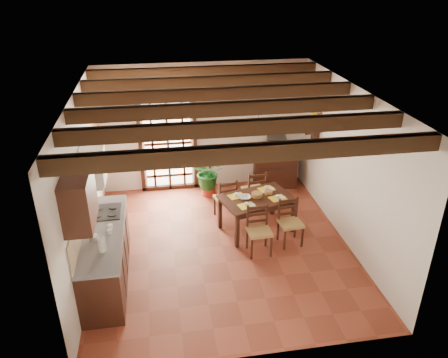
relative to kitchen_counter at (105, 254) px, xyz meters
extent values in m
plane|color=brown|center=(1.96, 0.60, -0.47)|extent=(5.00, 5.00, 0.00)
cube|color=silver|center=(1.96, 3.10, 0.93)|extent=(4.50, 0.02, 2.80)
cube|color=silver|center=(1.96, -1.90, 0.93)|extent=(4.50, 0.02, 2.80)
cube|color=silver|center=(-0.29, 0.60, 0.93)|extent=(0.02, 5.00, 2.80)
cube|color=silver|center=(4.21, 0.60, 0.93)|extent=(0.02, 5.00, 2.80)
cube|color=white|center=(1.96, 0.60, 2.33)|extent=(4.50, 5.00, 0.02)
cube|color=black|center=(1.96, -1.50, 2.22)|extent=(4.50, 0.14, 0.20)
cube|color=black|center=(1.96, -0.66, 2.22)|extent=(4.50, 0.14, 0.20)
cube|color=black|center=(1.96, 0.18, 2.22)|extent=(4.50, 0.14, 0.20)
cube|color=black|center=(1.96, 1.02, 2.22)|extent=(4.50, 0.14, 0.20)
cube|color=black|center=(1.96, 1.86, 2.22)|extent=(4.50, 0.14, 0.20)
cube|color=black|center=(1.96, 2.70, 2.22)|extent=(4.50, 0.14, 0.20)
cube|color=white|center=(1.16, 3.09, 0.63)|extent=(1.01, 0.02, 2.11)
cube|color=black|center=(1.16, 3.04, 1.77)|extent=(1.26, 0.10, 0.08)
cube|color=black|center=(0.57, 3.04, 0.63)|extent=(0.08, 0.10, 2.28)
cube|color=black|center=(1.75, 3.04, 0.63)|extent=(0.08, 0.10, 2.28)
cube|color=black|center=(1.16, 3.02, 0.63)|extent=(1.01, 0.03, 2.02)
cube|color=black|center=(0.01, 0.00, -0.03)|extent=(0.60, 2.20, 0.88)
cube|color=slate|center=(0.01, 0.00, 0.43)|extent=(0.64, 2.25, 0.04)
cube|color=tan|center=(-0.28, 0.00, 0.66)|extent=(0.02, 2.20, 0.50)
cube|color=black|center=(-0.12, -0.70, 1.38)|extent=(0.35, 0.80, 0.70)
cube|color=white|center=(-0.09, 0.55, 1.28)|extent=(0.38, 0.60, 0.50)
cube|color=silver|center=(-0.09, 0.55, 1.01)|extent=(0.32, 0.55, 0.04)
cube|color=black|center=(0.01, 0.55, 0.45)|extent=(0.50, 0.55, 0.02)
cylinder|color=white|center=(0.06, -0.55, 0.56)|extent=(0.11, 0.11, 0.24)
cylinder|color=silver|center=(-0.09, -0.25, 0.48)|extent=(0.14, 0.14, 0.10)
cube|color=black|center=(2.68, 1.05, 0.20)|extent=(1.47, 1.16, 0.05)
cube|color=black|center=(2.68, 1.05, 0.14)|extent=(1.33, 1.05, 0.09)
cube|color=black|center=(3.15, 1.56, -0.15)|extent=(0.08, 0.08, 0.66)
cube|color=black|center=(2.01, 1.23, -0.15)|extent=(0.08, 0.08, 0.66)
cube|color=black|center=(3.35, 0.87, -0.15)|extent=(0.08, 0.08, 0.66)
cube|color=black|center=(2.22, 0.54, -0.15)|extent=(0.08, 0.08, 0.66)
cube|color=#AA8648|center=(2.56, 0.31, -0.04)|extent=(0.42, 0.40, 0.05)
cube|color=black|center=(2.55, 0.47, 0.18)|extent=(0.40, 0.05, 0.44)
cube|color=black|center=(2.56, 0.31, -0.26)|extent=(0.40, 0.38, 0.43)
cube|color=#AA8648|center=(3.18, 0.49, -0.05)|extent=(0.43, 0.41, 0.05)
cube|color=black|center=(3.16, 0.65, 0.17)|extent=(0.40, 0.07, 0.43)
cube|color=black|center=(3.18, 0.49, -0.26)|extent=(0.41, 0.39, 0.42)
cube|color=#AA8648|center=(2.18, 1.60, -0.05)|extent=(0.46, 0.45, 0.05)
cube|color=black|center=(2.21, 1.45, 0.17)|extent=(0.40, 0.11, 0.43)
cube|color=black|center=(2.18, 1.60, -0.26)|extent=(0.44, 0.43, 0.42)
cube|color=#AA8648|center=(2.80, 1.79, -0.02)|extent=(0.49, 0.47, 0.05)
cube|color=black|center=(2.83, 1.62, 0.21)|extent=(0.42, 0.11, 0.46)
cube|color=black|center=(2.80, 1.79, -0.25)|extent=(0.46, 0.45, 0.45)
cube|color=yellow|center=(2.36, 0.85, 0.18)|extent=(0.30, 0.22, 0.01)
cube|color=yellow|center=(3.00, 0.85, 0.18)|extent=(0.30, 0.22, 0.01)
cube|color=yellow|center=(2.36, 1.25, 0.18)|extent=(0.30, 0.22, 0.01)
cube|color=yellow|center=(3.00, 1.25, 0.18)|extent=(0.30, 0.22, 0.01)
cylinder|color=olive|center=(2.68, 1.05, 0.22)|extent=(0.20, 0.20, 0.08)
imported|color=white|center=(2.45, 1.03, 0.25)|extent=(0.24, 0.24, 0.05)
cube|color=black|center=(3.53, 2.83, -0.07)|extent=(1.00, 0.55, 0.81)
cube|color=black|center=(3.53, 2.83, 0.52)|extent=(0.47, 0.44, 0.35)
cube|color=black|center=(3.53, 2.64, 0.52)|extent=(0.33, 0.08, 0.26)
cube|color=white|center=(3.46, 3.08, 1.28)|extent=(0.25, 0.03, 0.32)
cone|color=maroon|center=(1.98, 2.58, -0.36)|extent=(0.34, 0.34, 0.21)
imported|color=#144C19|center=(1.98, 2.58, 0.10)|extent=(1.89, 1.66, 1.96)
cube|color=black|center=(4.10, 2.20, 1.08)|extent=(0.20, 0.42, 0.03)
cube|color=black|center=(4.10, 2.03, 0.99)|extent=(0.18, 0.03, 0.18)
cube|color=black|center=(4.10, 2.37, 0.99)|extent=(0.18, 0.03, 0.18)
imported|color=#B2BFB2|center=(4.10, 2.20, 1.18)|extent=(0.15, 0.15, 0.15)
sphere|color=yellow|center=(4.10, 2.20, 1.39)|extent=(0.14, 0.14, 0.14)
cylinder|color=#144C19|center=(4.10, 2.20, 1.24)|extent=(0.01, 0.01, 0.28)
cube|color=brown|center=(4.18, 2.20, 1.58)|extent=(0.03, 0.32, 0.32)
cube|color=#C3B292|center=(4.17, 2.20, 1.58)|extent=(0.01, 0.26, 0.26)
cylinder|color=black|center=(2.68, 1.15, 1.98)|extent=(0.01, 0.01, 0.70)
cone|color=#FEF1CC|center=(2.68, 1.15, 1.61)|extent=(0.36, 0.36, 0.14)
sphere|color=#FFD88C|center=(2.68, 1.15, 1.53)|extent=(0.09, 0.09, 0.09)
camera|label=1|loc=(0.93, -5.86, 4.08)|focal=35.00mm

